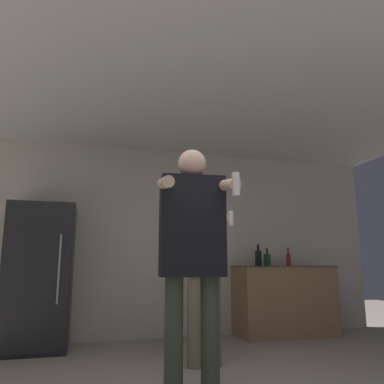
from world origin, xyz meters
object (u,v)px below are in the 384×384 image
Objects in this scene: refrigerator at (40,276)px; bottle_clear_vodka at (267,259)px; bottle_red_label at (288,259)px; person_man_side at (204,265)px; person_woman_foreground at (192,251)px; bottle_brown_liquor at (258,257)px.

bottle_clear_vodka is (2.97, 0.13, 0.20)m from refrigerator.
person_man_side reaches higher than bottle_red_label.
bottle_clear_vodka is 3.08m from person_woman_foreground.
bottle_brown_liquor is (2.83, 0.13, 0.23)m from refrigerator.
bottle_clear_vodka is 0.16× the size of person_woman_foreground.
person_man_side is (-1.67, -1.27, -0.09)m from bottle_red_label.
bottle_clear_vodka is at bearing 2.50° from refrigerator.
refrigerator is 0.96× the size of person_man_side.
person_woman_foreground is at bearing -130.52° from bottle_red_label.
person_man_side reaches higher than bottle_brown_liquor.
bottle_red_label is at bearing 0.00° from bottle_clear_vodka.
person_woman_foreground is at bearing -63.78° from refrigerator.
bottle_brown_liquor reaches higher than bottle_clear_vodka.
refrigerator is 2.85m from bottle_brown_liquor.
refrigerator reaches higher than bottle_clear_vodka.
person_woman_foreground is 1.32m from person_man_side.
person_woman_foreground reaches higher than bottle_clear_vodka.
bottle_red_label is 3.29m from person_woman_foreground.
bottle_brown_liquor is at bearing 180.00° from bottle_clear_vodka.
refrigerator is at bearing -177.38° from bottle_brown_liquor.
person_man_side is at bearing 69.22° from person_woman_foreground.
bottle_red_label is at bearing 37.19° from person_man_side.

